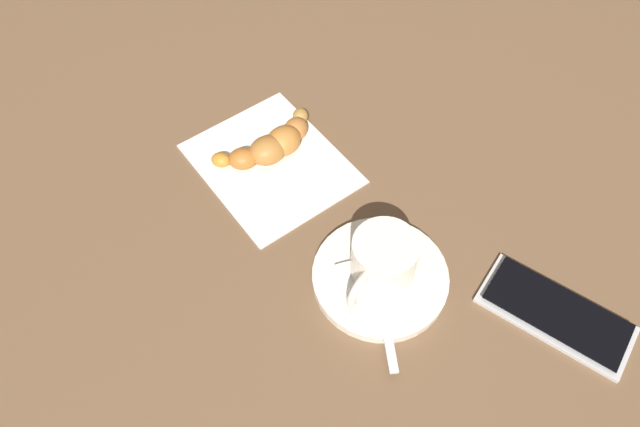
{
  "coord_description": "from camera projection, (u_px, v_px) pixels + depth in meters",
  "views": [
    {
      "loc": [
        0.33,
        -0.16,
        0.56
      ],
      "look_at": [
        -0.01,
        0.02,
        0.01
      ],
      "focal_mm": 32.7,
      "sensor_mm": 36.0,
      "label": 1
    }
  ],
  "objects": [
    {
      "name": "teaspoon",
      "position": [
        379.0,
        284.0,
        0.61
      ],
      "size": [
        0.14,
        0.07,
        0.01
      ],
      "color": "silver",
      "rests_on": "saucer"
    },
    {
      "name": "saucer",
      "position": [
        380.0,
        277.0,
        0.62
      ],
      "size": [
        0.15,
        0.15,
        0.01
      ],
      "primitive_type": "cylinder",
      "color": "silver",
      "rests_on": "ground"
    },
    {
      "name": "sugar_packet",
      "position": [
        351.0,
        290.0,
        0.61
      ],
      "size": [
        0.07,
        0.03,
        0.01
      ],
      "primitive_type": "cube",
      "rotation": [
        0.0,
        0.0,
        6.1
      ],
      "color": "white",
      "rests_on": "saucer"
    },
    {
      "name": "cell_phone",
      "position": [
        556.0,
        313.0,
        0.6
      ],
      "size": [
        0.17,
        0.13,
        0.01
      ],
      "color": "#BBB9B9",
      "rests_on": "ground"
    },
    {
      "name": "espresso_cup",
      "position": [
        383.0,
        259.0,
        0.6
      ],
      "size": [
        0.07,
        0.09,
        0.05
      ],
      "color": "silver",
      "rests_on": "saucer"
    },
    {
      "name": "ground_plane",
      "position": [
        311.0,
        229.0,
        0.67
      ],
      "size": [
        1.8,
        1.8,
        0.0
      ],
      "primitive_type": "plane",
      "color": "brown"
    },
    {
      "name": "napkin",
      "position": [
        268.0,
        164.0,
        0.72
      ],
      "size": [
        0.21,
        0.19,
        0.0
      ],
      "primitive_type": "cube",
      "rotation": [
        0.0,
        0.0,
        0.16
      ],
      "color": "white",
      "rests_on": "ground"
    },
    {
      "name": "croissant",
      "position": [
        272.0,
        145.0,
        0.71
      ],
      "size": [
        0.08,
        0.15,
        0.03
      ],
      "color": "#B87625",
      "rests_on": "napkin"
    }
  ]
}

